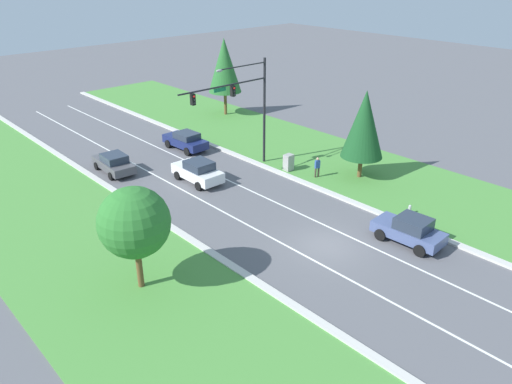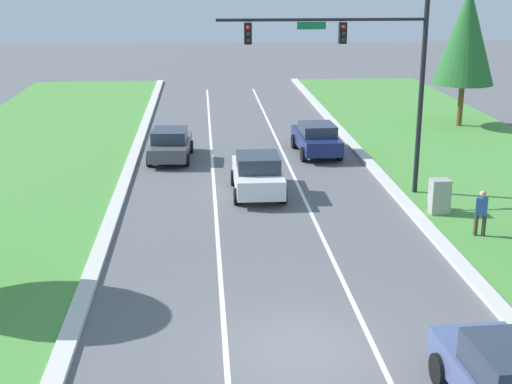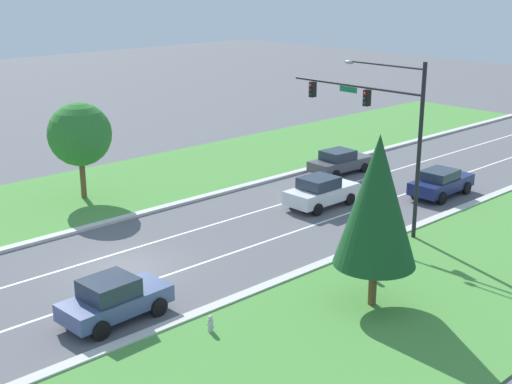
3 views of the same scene
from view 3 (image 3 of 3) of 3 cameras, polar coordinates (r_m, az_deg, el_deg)
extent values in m
plane|color=#5B5B60|center=(31.96, -10.29, -6.03)|extent=(160.00, 160.00, 0.00)
cube|color=beige|center=(27.73, -3.81, -9.35)|extent=(0.50, 90.00, 0.15)
cube|color=beige|center=(36.52, -15.16, -3.25)|extent=(0.50, 90.00, 0.15)
cube|color=#4C8E3D|center=(24.38, 4.27, -13.44)|extent=(10.00, 90.00, 0.08)
cube|color=#4C8E3D|center=(41.03, -18.65, -1.36)|extent=(10.00, 90.00, 0.08)
cube|color=white|center=(33.38, -11.99, -5.10)|extent=(0.14, 81.00, 0.01)
cube|color=white|center=(30.57, -8.43, -7.04)|extent=(0.14, 81.00, 0.01)
cylinder|color=black|center=(34.47, 12.91, 3.02)|extent=(0.20, 0.20, 8.55)
cylinder|color=black|center=(36.29, 7.90, 8.40)|extent=(8.07, 0.12, 0.12)
cube|color=#147042|center=(36.57, 7.39, 8.14)|extent=(1.10, 0.04, 0.28)
cylinder|color=black|center=(35.02, 10.31, 9.96)|extent=(4.44, 0.09, 0.09)
ellipsoid|color=gray|center=(36.39, 7.47, 10.27)|extent=(0.56, 0.28, 0.20)
cube|color=black|center=(35.87, 8.87, 7.45)|extent=(0.28, 0.32, 0.80)
sphere|color=red|center=(35.70, 8.72, 7.79)|extent=(0.16, 0.16, 0.16)
sphere|color=#2D2D2D|center=(35.74, 8.70, 7.42)|extent=(0.16, 0.16, 0.16)
sphere|color=#2D2D2D|center=(35.78, 8.68, 7.06)|extent=(0.16, 0.16, 0.16)
cube|color=black|center=(38.19, 4.56, 8.18)|extent=(0.28, 0.32, 0.80)
sphere|color=red|center=(38.03, 4.39, 8.50)|extent=(0.16, 0.16, 0.16)
sphere|color=#2D2D2D|center=(38.06, 4.38, 8.15)|extent=(0.16, 0.16, 0.16)
sphere|color=#2D2D2D|center=(38.10, 4.38, 7.81)|extent=(0.16, 0.16, 0.16)
cube|color=#475684|center=(27.31, -11.17, -8.66)|extent=(2.03, 4.23, 0.66)
cube|color=#283342|center=(26.91, -11.69, -7.52)|extent=(1.74, 1.94, 0.69)
cylinder|color=black|center=(27.47, -7.81, -9.09)|extent=(0.27, 0.74, 0.72)
cylinder|color=black|center=(28.78, -10.06, -7.92)|extent=(0.27, 0.74, 0.72)
cylinder|color=black|center=(26.16, -12.32, -10.76)|extent=(0.27, 0.74, 0.72)
cylinder|color=black|center=(27.54, -14.44, -9.43)|extent=(0.27, 0.74, 0.72)
cube|color=#4C4C51|center=(46.37, 6.77, 2.28)|extent=(2.03, 4.44, 0.64)
cube|color=#283342|center=(46.03, 6.57, 2.97)|extent=(1.72, 2.04, 0.59)
cylinder|color=black|center=(46.84, 8.67, 1.95)|extent=(0.27, 0.62, 0.61)
cylinder|color=black|center=(47.98, 7.11, 2.37)|extent=(0.27, 0.62, 0.61)
cylinder|color=black|center=(44.92, 6.38, 1.38)|extent=(0.27, 0.62, 0.61)
cylinder|color=black|center=(46.11, 4.81, 1.84)|extent=(0.27, 0.62, 0.61)
cube|color=white|center=(39.59, 5.27, -0.14)|extent=(1.87, 4.34, 0.76)
cube|color=#283342|center=(39.20, 5.04, 0.75)|extent=(1.68, 1.95, 0.62)
cylinder|color=black|center=(40.12, 7.51, -0.56)|extent=(0.24, 0.67, 0.67)
cylinder|color=black|center=(41.24, 5.55, 0.01)|extent=(0.24, 0.67, 0.67)
cylinder|color=black|center=(38.17, 4.93, -1.40)|extent=(0.24, 0.67, 0.67)
cylinder|color=black|center=(39.35, 2.95, -0.78)|extent=(0.24, 0.67, 0.67)
cube|color=navy|center=(42.64, 14.60, 0.62)|extent=(1.98, 4.54, 0.69)
cube|color=#283342|center=(42.24, 14.48, 1.35)|extent=(1.70, 2.08, 0.54)
cylinder|color=black|center=(43.50, 16.50, 0.31)|extent=(0.27, 0.73, 0.72)
cylinder|color=black|center=(44.31, 14.51, 0.78)|extent=(0.27, 0.73, 0.72)
cylinder|color=black|center=(41.16, 14.64, -0.48)|extent=(0.27, 0.73, 0.72)
cylinder|color=black|center=(42.01, 12.58, 0.03)|extent=(0.27, 0.73, 0.72)
cube|color=#9E9E99|center=(33.33, 9.99, -3.74)|extent=(0.70, 0.60, 1.39)
cylinder|color=#42382D|center=(31.36, 8.02, -5.55)|extent=(0.14, 0.14, 0.84)
cylinder|color=#42382D|center=(31.15, 8.26, -5.71)|extent=(0.14, 0.14, 0.84)
cube|color=#2D4C99|center=(30.99, 8.19, -4.40)|extent=(0.43, 0.34, 0.60)
sphere|color=tan|center=(30.83, 8.23, -3.64)|extent=(0.22, 0.22, 0.22)
cylinder|color=#B7B7BC|center=(26.07, -3.66, -10.68)|extent=(0.20, 0.20, 0.55)
sphere|color=#B7B7BC|center=(25.92, -3.67, -10.02)|extent=(0.18, 0.18, 0.18)
cylinder|color=#B7B7BC|center=(26.14, -3.83, -10.53)|extent=(0.10, 0.09, 0.09)
cylinder|color=#B7B7BC|center=(25.98, -3.49, -10.72)|extent=(0.10, 0.09, 0.09)
cylinder|color=brown|center=(28.11, 9.31, -7.35)|extent=(0.32, 0.32, 1.77)
cone|color=#194C23|center=(26.88, 9.66, -0.69)|extent=(3.17, 3.17, 5.08)
cylinder|color=brown|center=(41.75, -13.68, 1.08)|extent=(0.32, 0.32, 2.44)
sphere|color=#2D752D|center=(41.14, -13.93, 4.51)|extent=(3.58, 3.58, 3.58)
camera|label=1|loc=(45.31, -45.48, 15.99)|focal=35.00mm
camera|label=2|loc=(27.48, -41.89, 4.97)|focal=50.00mm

